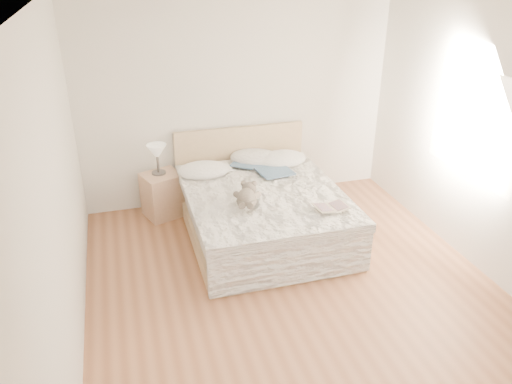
# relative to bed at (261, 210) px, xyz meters

# --- Properties ---
(floor) EXTENTS (4.00, 4.50, 0.00)m
(floor) POSITION_rel_bed_xyz_m (0.00, -1.19, -0.31)
(floor) COLOR brown
(floor) RESTS_ON ground
(ceiling) EXTENTS (4.00, 4.50, 0.00)m
(ceiling) POSITION_rel_bed_xyz_m (0.00, -1.19, 2.39)
(ceiling) COLOR white
(ceiling) RESTS_ON ground
(wall_back) EXTENTS (4.00, 0.02, 2.70)m
(wall_back) POSITION_rel_bed_xyz_m (0.00, 1.06, 1.04)
(wall_back) COLOR silver
(wall_back) RESTS_ON ground
(wall_front) EXTENTS (4.00, 0.02, 2.70)m
(wall_front) POSITION_rel_bed_xyz_m (0.00, -3.44, 1.04)
(wall_front) COLOR silver
(wall_front) RESTS_ON ground
(wall_left) EXTENTS (0.02, 4.50, 2.70)m
(wall_left) POSITION_rel_bed_xyz_m (-2.00, -1.19, 1.04)
(wall_left) COLOR silver
(wall_left) RESTS_ON ground
(wall_right) EXTENTS (0.02, 4.50, 2.70)m
(wall_right) POSITION_rel_bed_xyz_m (2.00, -1.19, 1.04)
(wall_right) COLOR silver
(wall_right) RESTS_ON ground
(window) EXTENTS (0.02, 1.30, 1.10)m
(window) POSITION_rel_bed_xyz_m (1.99, -0.89, 1.14)
(window) COLOR white
(window) RESTS_ON wall_right
(bed) EXTENTS (1.72, 2.14, 1.00)m
(bed) POSITION_rel_bed_xyz_m (0.00, 0.00, 0.00)
(bed) COLOR tan
(bed) RESTS_ON floor
(nightstand) EXTENTS (0.56, 0.53, 0.56)m
(nightstand) POSITION_rel_bed_xyz_m (-1.06, 0.78, -0.03)
(nightstand) COLOR tan
(nightstand) RESTS_ON floor
(table_lamp) EXTENTS (0.26, 0.26, 0.38)m
(table_lamp) POSITION_rel_bed_xyz_m (-1.08, 0.81, 0.52)
(table_lamp) COLOR #4F4944
(table_lamp) RESTS_ON nightstand
(pillow_left) EXTENTS (0.66, 0.49, 0.19)m
(pillow_left) POSITION_rel_bed_xyz_m (-0.56, 0.58, 0.33)
(pillow_left) COLOR white
(pillow_left) RESTS_ON bed
(pillow_middle) EXTENTS (0.79, 0.70, 0.20)m
(pillow_middle) POSITION_rel_bed_xyz_m (0.16, 0.79, 0.33)
(pillow_middle) COLOR silver
(pillow_middle) RESTS_ON bed
(pillow_right) EXTENTS (0.67, 0.48, 0.19)m
(pillow_right) POSITION_rel_bed_xyz_m (0.46, 0.65, 0.33)
(pillow_right) COLOR white
(pillow_right) RESTS_ON bed
(blouse) EXTENTS (0.70, 0.74, 0.02)m
(blouse) POSITION_rel_bed_xyz_m (0.25, 0.43, 0.32)
(blouse) COLOR #34506D
(blouse) RESTS_ON bed
(photo_book) EXTENTS (0.37, 0.27, 0.03)m
(photo_book) POSITION_rel_bed_xyz_m (-0.40, 0.56, 0.32)
(photo_book) COLOR white
(photo_book) RESTS_ON bed
(childrens_book) EXTENTS (0.37, 0.27, 0.02)m
(childrens_book) POSITION_rel_bed_xyz_m (0.54, -0.73, 0.32)
(childrens_book) COLOR beige
(childrens_book) RESTS_ON bed
(teddy_bear) EXTENTS (0.35, 0.42, 0.19)m
(teddy_bear) POSITION_rel_bed_xyz_m (-0.29, -0.42, 0.34)
(teddy_bear) COLOR #6A5F54
(teddy_bear) RESTS_ON bed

